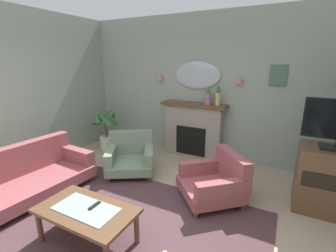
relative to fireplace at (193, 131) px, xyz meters
name	(u,v)px	position (x,y,z in m)	size (l,w,h in m)	color
floor	(117,246)	(0.18, -2.76, -0.62)	(6.41, 6.87, 0.10)	tan
wall_back	(206,88)	(0.18, 0.22, 0.89)	(6.41, 0.10, 2.92)	#93A393
patterned_rug	(127,231)	(0.18, -2.56, -0.56)	(3.20, 2.40, 0.01)	#4C3338
fireplace	(193,131)	(0.00, 0.00, 0.00)	(1.36, 0.36, 1.16)	gray
mantel_vase_left	(208,96)	(0.30, -0.03, 0.75)	(0.14, 0.14, 0.37)	#9E6084
mantel_vase_right	(218,94)	(0.50, -0.03, 0.80)	(0.10, 0.10, 0.40)	tan
wall_mirror	(197,75)	(0.00, 0.14, 1.14)	(0.96, 0.06, 0.56)	#B2BCC6
wall_sconce_left	(160,77)	(-0.85, 0.09, 1.09)	(0.14, 0.14, 0.14)	#D17066
wall_sconce_right	(239,79)	(0.85, 0.09, 1.09)	(0.14, 0.14, 0.14)	#D17066
framed_picture	(278,75)	(1.50, 0.15, 1.18)	(0.28, 0.03, 0.36)	#4C6B56
coffee_table	(86,213)	(-0.10, -2.91, -0.19)	(1.10, 0.60, 0.45)	brown
tv_remote	(95,206)	(-0.04, -2.83, -0.12)	(0.04, 0.16, 0.02)	black
floral_couch	(29,176)	(-1.64, -2.58, -0.25)	(0.97, 1.77, 0.76)	#934C51
armchair_in_corner	(131,156)	(-0.75, -1.21, -0.27)	(1.11, 1.11, 0.71)	gray
armchair_beside_couch	(216,180)	(0.92, -1.39, -0.27)	(1.14, 1.14, 0.71)	#934C51
tv_cabinet	(329,180)	(2.33, -0.95, -0.12)	(0.80, 0.57, 0.90)	brown
potted_plant_tall_palm	(106,128)	(-1.93, -0.53, -0.06)	(0.67, 0.68, 1.02)	silver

